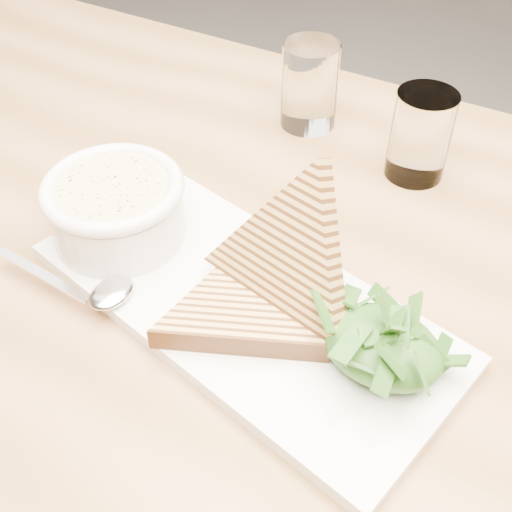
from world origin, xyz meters
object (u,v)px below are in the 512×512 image
Objects in this scene: table_top at (197,286)px; platter at (243,303)px; soup_bowl at (117,214)px; glass_near at (310,85)px; glass_far at (420,136)px.

platter is at bearing -10.75° from table_top.
soup_bowl is at bearing -171.32° from table_top.
glass_far is (0.15, -0.02, -0.00)m from glass_near.
soup_bowl is 1.27× the size of glass_far.
glass_far is at bearing -7.39° from glass_near.
table_top is 13.01× the size of glass_far.
soup_bowl reaches higher than platter.
glass_far reaches higher than soup_bowl.
glass_far is (0.04, 0.27, 0.04)m from platter.
glass_near is at bearing 111.26° from platter.
glass_far is at bearing 56.19° from soup_bowl.
table_top is 10.20× the size of soup_bowl.
soup_bowl is 0.33m from glass_far.
soup_bowl is (-0.15, -0.00, 0.03)m from platter.
soup_bowl reaches higher than table_top.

